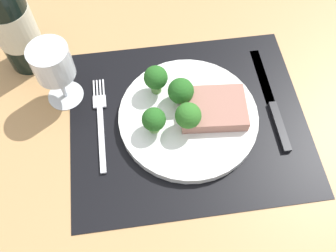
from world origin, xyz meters
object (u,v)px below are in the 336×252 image
knife (273,106)px  fork (101,122)px  plate (188,117)px  wine_glass (53,66)px  steak (213,110)px  wine_bottle (10,18)px

knife → fork: bearing=176.0°
plate → wine_glass: 24.81cm
knife → wine_glass: size_ratio=1.77×
plate → wine_glass: bearing=159.1°
steak → wine_bottle: bearing=151.2°
knife → wine_glass: 39.58cm
plate → steak: bearing=-4.8°
steak → knife: (11.56, 0.89, -2.45)cm
steak → fork: bearing=174.9°
steak → fork: size_ratio=0.60×
fork → knife: (31.60, -0.89, 0.05)cm
wine_bottle → steak: bearing=-28.8°
steak → wine_bottle: wine_bottle is taller
steak → fork: 20.27cm
plate → steak: 4.78cm
steak → fork: steak is taller
fork → steak: bearing=-1.7°
fork → wine_bottle: wine_bottle is taller
steak → plate: bearing=175.2°
knife → wine_bottle: size_ratio=0.71×
plate → wine_glass: (-21.96, 8.38, 7.94)cm
fork → wine_glass: wine_glass is taller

